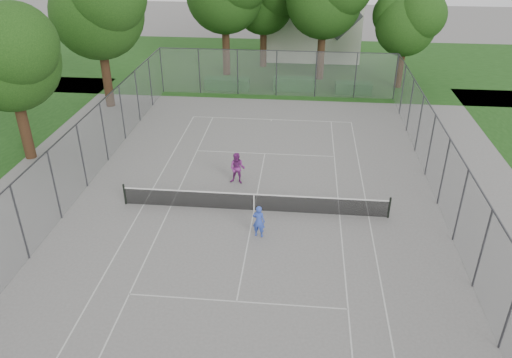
# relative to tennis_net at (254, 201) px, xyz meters

# --- Properties ---
(ground) EXTENTS (120.00, 120.00, 0.00)m
(ground) POSITION_rel_tennis_net_xyz_m (0.00, 0.00, -0.51)
(ground) COLOR slate
(ground) RESTS_ON ground
(grass_far) EXTENTS (60.00, 20.00, 0.00)m
(grass_far) POSITION_rel_tennis_net_xyz_m (0.00, 26.00, -0.51)
(grass_far) COLOR #194212
(grass_far) RESTS_ON ground
(court_markings) EXTENTS (11.03, 23.83, 0.01)m
(court_markings) POSITION_rel_tennis_net_xyz_m (0.00, 0.00, -0.50)
(court_markings) COLOR #BCBCB7
(court_markings) RESTS_ON ground
(tennis_net) EXTENTS (12.87, 0.10, 1.10)m
(tennis_net) POSITION_rel_tennis_net_xyz_m (0.00, 0.00, 0.00)
(tennis_net) COLOR black
(tennis_net) RESTS_ON ground
(perimeter_fence) EXTENTS (18.08, 34.08, 3.52)m
(perimeter_fence) POSITION_rel_tennis_net_xyz_m (0.00, 0.00, 1.30)
(perimeter_fence) COLOR #38383D
(perimeter_fence) RESTS_ON ground
(tree_far_right) EXTENTS (5.35, 4.89, 7.70)m
(tree_far_right) POSITION_rel_tennis_net_xyz_m (9.83, 20.02, 4.77)
(tree_far_right) COLOR #321E12
(tree_far_right) RESTS_ON ground
(tree_side_back) EXTENTS (7.27, 6.63, 10.44)m
(tree_side_back) POSITION_rel_tennis_net_xyz_m (-11.98, 13.44, 6.67)
(tree_side_back) COLOR #321E12
(tree_side_back) RESTS_ON ground
(tree_side_front) EXTENTS (6.23, 5.69, 8.96)m
(tree_side_front) POSITION_rel_tennis_net_xyz_m (-13.58, 4.51, 5.64)
(tree_side_front) COLOR #321E12
(tree_side_front) RESTS_ON ground
(hedge_left) EXTENTS (3.57, 1.07, 0.89)m
(hedge_left) POSITION_rel_tennis_net_xyz_m (-4.04, 18.16, -0.06)
(hedge_left) COLOR #184B1A
(hedge_left) RESTS_ON ground
(hedge_mid) EXTENTS (3.33, 0.95, 1.05)m
(hedge_mid) POSITION_rel_tennis_net_xyz_m (1.37, 18.39, 0.01)
(hedge_mid) COLOR #184B1A
(hedge_mid) RESTS_ON ground
(hedge_right) EXTENTS (2.82, 1.03, 0.85)m
(hedge_right) POSITION_rel_tennis_net_xyz_m (6.05, 18.16, -0.09)
(hedge_right) COLOR #184B1A
(hedge_right) RESTS_ON ground
(house) EXTENTS (8.78, 6.80, 10.93)m
(house) POSITION_rel_tennis_net_xyz_m (2.80, 29.58, 3.89)
(house) COLOR silver
(house) RESTS_ON ground
(girl_player) EXTENTS (0.62, 0.47, 1.55)m
(girl_player) POSITION_rel_tennis_net_xyz_m (0.43, -2.09, 0.26)
(girl_player) COLOR blue
(girl_player) RESTS_ON ground
(woman_player) EXTENTS (0.92, 0.76, 1.73)m
(woman_player) POSITION_rel_tennis_net_xyz_m (-1.15, 2.68, 0.35)
(woman_player) COLOR #802A7C
(woman_player) RESTS_ON ground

